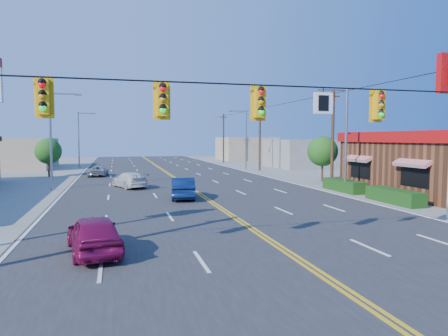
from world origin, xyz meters
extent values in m
plane|color=gray|center=(0.00, 0.00, 0.00)|extent=(160.00, 160.00, 0.00)
cube|color=#2D2D30|center=(0.00, 20.00, 0.03)|extent=(20.00, 120.00, 0.06)
cylinder|color=black|center=(0.00, 0.00, 6.00)|extent=(24.00, 0.05, 0.05)
cube|color=white|center=(1.20, 0.00, 5.45)|extent=(0.75, 0.04, 0.75)
cube|color=#D89E0C|center=(-8.00, 0.00, 5.42)|extent=(0.55, 0.34, 1.25)
cube|color=#D89E0C|center=(-4.50, 0.00, 5.42)|extent=(0.55, 0.34, 1.25)
cube|color=#D89E0C|center=(-1.20, 0.00, 5.42)|extent=(0.55, 0.34, 1.25)
cube|color=#D89E0C|center=(3.50, 0.00, 5.42)|extent=(0.55, 0.34, 1.25)
cube|color=#194214|center=(11.50, 12.00, 0.45)|extent=(1.20, 9.00, 0.90)
cylinder|color=gray|center=(11.00, 14.00, 4.00)|extent=(0.20, 0.20, 8.00)
cylinder|color=gray|center=(9.90, 14.00, 7.80)|extent=(2.20, 0.12, 0.12)
cube|color=gray|center=(8.80, 14.00, 7.75)|extent=(0.50, 0.25, 0.15)
cylinder|color=gray|center=(11.00, 38.00, 4.00)|extent=(0.20, 0.20, 8.00)
cylinder|color=gray|center=(9.90, 38.00, 7.80)|extent=(2.20, 0.12, 0.12)
cube|color=gray|center=(8.80, 38.00, 7.75)|extent=(0.50, 0.25, 0.15)
cylinder|color=gray|center=(-11.00, 22.00, 4.00)|extent=(0.20, 0.20, 8.00)
cylinder|color=gray|center=(-9.90, 22.00, 7.80)|extent=(2.20, 0.12, 0.12)
cube|color=gray|center=(-8.80, 22.00, 7.75)|extent=(0.50, 0.25, 0.15)
cylinder|color=gray|center=(-11.00, 48.00, 4.00)|extent=(0.20, 0.20, 8.00)
cylinder|color=gray|center=(-9.90, 48.00, 7.80)|extent=(2.20, 0.12, 0.12)
cube|color=gray|center=(-8.80, 48.00, 7.75)|extent=(0.50, 0.25, 0.15)
cylinder|color=#47301E|center=(12.20, 18.00, 4.20)|extent=(0.28, 0.28, 8.40)
cylinder|color=#47301E|center=(12.20, 36.00, 4.20)|extent=(0.28, 0.28, 8.40)
cylinder|color=#47301E|center=(12.20, 54.00, 4.20)|extent=(0.28, 0.28, 8.40)
cylinder|color=#47301E|center=(13.50, 22.00, 1.05)|extent=(0.20, 0.20, 2.10)
sphere|color=#235B19|center=(13.50, 22.00, 2.94)|extent=(2.94, 2.94, 2.94)
cylinder|color=#47301E|center=(-13.00, 34.00, 1.00)|extent=(0.20, 0.20, 2.00)
sphere|color=#235B19|center=(-13.00, 34.00, 2.80)|extent=(2.80, 2.80, 2.80)
cube|color=gray|center=(22.00, 40.00, 2.00)|extent=(12.00, 10.00, 4.00)
cube|color=tan|center=(-20.00, 48.00, 2.10)|extent=(11.00, 12.00, 4.20)
cube|color=tan|center=(19.00, 62.00, 2.20)|extent=(10.00, 10.00, 4.40)
imported|color=maroon|center=(-6.77, 2.00, 0.70)|extent=(2.32, 4.34, 1.40)
imported|color=#0D1F4D|center=(-1.52, 14.24, 0.73)|extent=(2.12, 4.61, 1.46)
imported|color=silver|center=(-4.87, 21.37, 0.65)|extent=(3.23, 4.83, 1.30)
imported|color=#ACADB1|center=(-7.80, 32.81, 0.56)|extent=(2.19, 4.19, 1.12)
camera|label=1|loc=(-5.98, -12.88, 4.20)|focal=32.00mm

